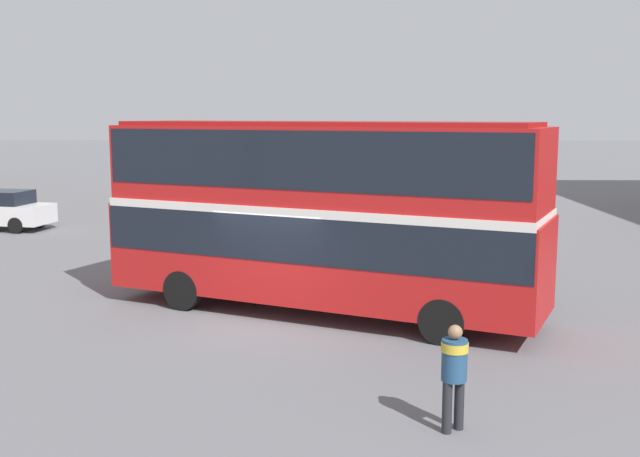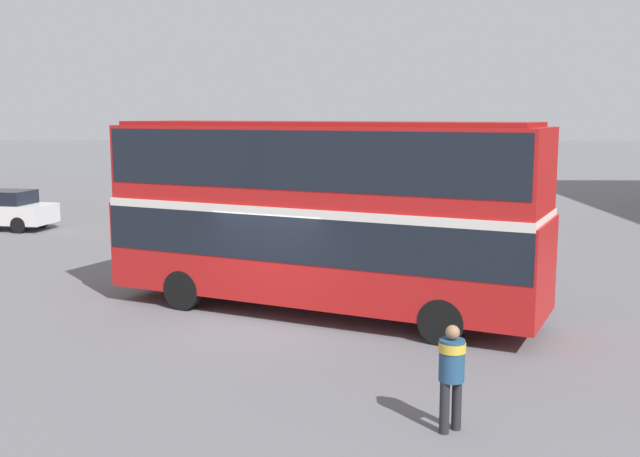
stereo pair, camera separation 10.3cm
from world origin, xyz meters
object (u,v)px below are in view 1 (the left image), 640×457
(double_decker_bus, at_px, (320,205))
(parked_car_kerb_far, at_px, (342,207))
(parked_car_side_street, at_px, (214,204))
(pedestrian_foreground, at_px, (454,367))

(double_decker_bus, relative_size, parked_car_kerb_far, 2.18)
(double_decker_bus, bearing_deg, parked_car_side_street, 132.14)
(double_decker_bus, distance_m, parked_car_side_street, 16.60)
(double_decker_bus, relative_size, pedestrian_foreground, 6.44)
(pedestrian_foreground, bearing_deg, parked_car_side_street, -17.75)
(double_decker_bus, height_order, parked_car_kerb_far, double_decker_bus)
(parked_car_kerb_far, height_order, parked_car_side_street, parked_car_side_street)
(pedestrian_foreground, relative_size, parked_car_kerb_far, 0.34)
(parked_car_kerb_far, distance_m, parked_car_side_street, 5.82)
(pedestrian_foreground, xyz_separation_m, parked_car_kerb_far, (-1.50, 21.44, -0.25))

